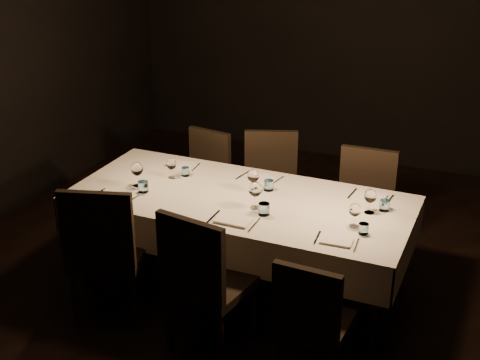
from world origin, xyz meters
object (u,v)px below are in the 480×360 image
at_px(chair_far_left, 204,175).
at_px(chair_far_right, 363,203).
at_px(chair_near_right, 311,317).
at_px(chair_near_center, 203,277).
at_px(dining_table, 240,206).
at_px(chair_far_center, 271,182).
at_px(chair_near_left, 105,247).

xyz_separation_m(chair_far_left, chair_far_right, (1.48, -0.08, 0.03)).
height_order(chair_near_right, chair_far_right, chair_far_right).
bearing_deg(chair_near_center, chair_far_left, -54.37).
relative_size(chair_near_center, chair_far_left, 1.16).
distance_m(dining_table, chair_far_left, 1.12).
distance_m(chair_far_center, chair_far_right, 0.85).
relative_size(dining_table, chair_near_center, 2.45).
bearing_deg(chair_far_right, dining_table, -137.38).
height_order(chair_near_left, chair_far_left, chair_near_left).
bearing_deg(chair_near_right, chair_near_left, -1.48).
xyz_separation_m(chair_near_center, chair_near_right, (0.74, -0.04, -0.07)).
bearing_deg(chair_near_right, chair_far_left, -44.79).
distance_m(chair_far_left, chair_far_center, 0.64).
bearing_deg(chair_far_right, chair_far_center, 171.21).
bearing_deg(chair_near_center, chair_near_right, -173.95).
height_order(chair_near_right, chair_far_left, chair_far_left).
bearing_deg(chair_far_left, chair_near_center, -54.66).
bearing_deg(chair_near_right, dining_table, -43.03).
bearing_deg(chair_far_center, chair_near_right, -83.00).
bearing_deg(chair_far_center, dining_table, -105.86).
relative_size(chair_near_left, chair_far_right, 1.10).
distance_m(chair_near_left, chair_far_right, 2.09).
bearing_deg(chair_near_left, chair_near_right, 158.70).
height_order(chair_near_center, chair_far_left, chair_near_center).
bearing_deg(chair_near_center, dining_table, -73.90).
bearing_deg(chair_far_left, chair_near_right, -38.32).
height_order(dining_table, chair_far_right, chair_far_right).
height_order(chair_near_center, chair_far_right, chair_near_center).
distance_m(dining_table, chair_near_center, 0.83).
xyz_separation_m(chair_near_right, chair_far_right, (-0.08, 1.61, 0.04)).
bearing_deg(chair_far_center, chair_near_center, -105.21).
xyz_separation_m(chair_far_left, chair_far_center, (0.64, 0.02, 0.03)).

